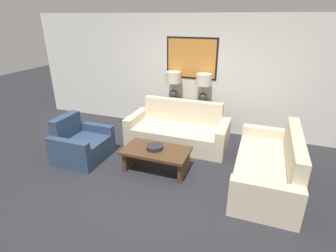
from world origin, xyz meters
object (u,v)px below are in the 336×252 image
decorative_bowl (155,147)px  console_table (187,116)px  table_lamp_right (204,85)px  couch_by_side (269,167)px  armchair_near_back_wall (81,145)px  couch_by_back_wall (178,131)px  coffee_table (156,155)px  table_lamp_left (173,82)px

decorative_bowl → console_table: bearing=88.2°
table_lamp_right → couch_by_side: (1.51, -1.58, -0.89)m
armchair_near_back_wall → table_lamp_right: bearing=45.3°
couch_by_back_wall → decorative_bowl: (-0.06, -1.16, 0.16)m
decorative_bowl → armchair_near_back_wall: bearing=-176.7°
couch_by_back_wall → coffee_table: size_ratio=1.82×
couch_by_back_wall → decorative_bowl: 1.17m
coffee_table → decorative_bowl: bearing=163.8°
table_lamp_left → couch_by_side: 2.86m
table_lamp_right → couch_by_back_wall: size_ratio=0.31×
couch_by_side → decorative_bowl: couch_by_side is taller
couch_by_side → decorative_bowl: bearing=-171.6°
table_lamp_right → coffee_table: (-0.38, -1.87, -0.87)m
table_lamp_right → coffee_table: size_ratio=0.57×
console_table → coffee_table: bearing=-90.9°
table_lamp_left → table_lamp_right: 0.70m
decorative_bowl → armchair_near_back_wall: size_ratio=0.31×
armchair_near_back_wall → table_lamp_left: bearing=57.9°
console_table → coffee_table: console_table is taller
console_table → armchair_near_back_wall: 2.50m
console_table → table_lamp_right: table_lamp_right is taller
console_table → couch_by_back_wall: size_ratio=0.61×
couch_by_back_wall → armchair_near_back_wall: 2.00m
table_lamp_left → coffee_table: table_lamp_left is taller
table_lamp_right → armchair_near_back_wall: (-1.92, -1.94, -0.90)m
coffee_table → decorative_bowl: 0.15m
coffee_table → armchair_near_back_wall: armchair_near_back_wall is taller
console_table → table_lamp_left: size_ratio=1.93×
coffee_table → decorative_bowl: (-0.03, 0.01, 0.15)m
table_lamp_left → couch_by_back_wall: bearing=-63.3°
console_table → armchair_near_back_wall: bearing=-128.9°
coffee_table → couch_by_back_wall: bearing=88.6°
table_lamp_left → decorative_bowl: bearing=-81.1°
table_lamp_left → armchair_near_back_wall: 2.46m
armchair_near_back_wall → coffee_table: bearing=2.8°
console_table → table_lamp_left: (-0.35, 0.00, 0.80)m
table_lamp_left → table_lamp_right: (0.70, 0.00, 0.00)m
armchair_near_back_wall → couch_by_side: bearing=6.1°
console_table → table_lamp_left: table_lamp_left is taller
table_lamp_left → decorative_bowl: 2.02m
console_table → table_lamp_left: bearing=180.0°
table_lamp_left → couch_by_side: size_ratio=0.31×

